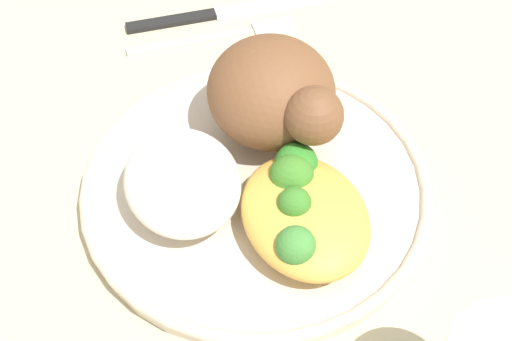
# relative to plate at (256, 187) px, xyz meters

# --- Properties ---
(ground_plane) EXTENTS (2.00, 2.00, 0.00)m
(ground_plane) POSITION_rel_plate_xyz_m (0.00, 0.00, -0.01)
(ground_plane) COLOR beige
(plate) EXTENTS (0.24, 0.24, 0.02)m
(plate) POSITION_rel_plate_xyz_m (0.00, 0.00, 0.00)
(plate) COLOR beige
(plate) RESTS_ON ground_plane
(roasted_chicken) EXTENTS (0.10, 0.09, 0.07)m
(roasted_chicken) POSITION_rel_plate_xyz_m (-0.04, 0.03, 0.04)
(roasted_chicken) COLOR brown
(roasted_chicken) RESTS_ON plate
(rice_pile) EXTENTS (0.09, 0.08, 0.04)m
(rice_pile) POSITION_rel_plate_xyz_m (-0.00, -0.05, 0.03)
(rice_pile) COLOR white
(rice_pile) RESTS_ON plate
(mac_cheese_with_broccoli) EXTENTS (0.10, 0.08, 0.04)m
(mac_cheese_with_broccoli) POSITION_rel_plate_xyz_m (0.04, 0.02, 0.02)
(mac_cheese_with_broccoli) COLOR gold
(mac_cheese_with_broccoli) RESTS_ON plate
(fork) EXTENTS (0.02, 0.14, 0.01)m
(fork) POSITION_rel_plate_xyz_m (-0.17, 0.03, -0.01)
(fork) COLOR silver
(fork) RESTS_ON ground_plane
(knife) EXTENTS (0.03, 0.19, 0.01)m
(knife) POSITION_rel_plate_xyz_m (-0.20, 0.03, -0.01)
(knife) COLOR black
(knife) RESTS_ON ground_plane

